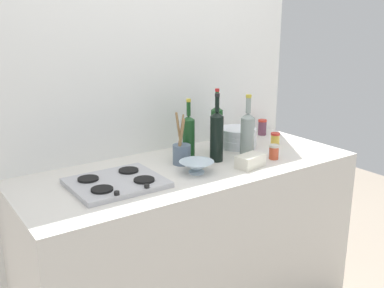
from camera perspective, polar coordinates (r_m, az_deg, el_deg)
counter_block at (r=2.50m, az=0.00°, el=-12.65°), size 1.80×0.70×0.90m
backsplash_panel at (r=2.55m, az=-4.87°, el=6.33°), size 1.90×0.06×2.45m
stovetop_hob at (r=2.09m, az=-9.67°, el=-4.88°), size 0.41×0.35×0.04m
plate_stack at (r=2.66m, az=5.89°, el=0.84°), size 0.22×0.22×0.11m
wine_bottle_leftmost at (r=2.45m, az=7.10°, el=1.30°), size 0.08×0.08×0.35m
wine_bottle_mid_left at (r=2.52m, az=3.17°, el=2.00°), size 0.07×0.07×0.37m
wine_bottle_mid_right at (r=2.37m, az=3.17°, el=1.11°), size 0.07×0.07×0.37m
wine_bottle_rightmost at (r=2.42m, az=-0.44°, el=1.06°), size 0.07×0.07×0.33m
mixing_bowl at (r=2.21m, az=0.58°, el=-2.89°), size 0.18×0.18×0.06m
butter_dish at (r=2.31m, az=7.47°, el=-2.17°), size 0.16×0.11×0.07m
utensil_crock at (r=2.34m, az=-1.34°, el=-1.14°), size 0.09×0.09×0.28m
condiment_jar_front at (r=2.46m, az=10.44°, el=-0.99°), size 0.05×0.05×0.08m
condiment_jar_rear at (r=2.73m, az=10.60°, el=0.63°), size 0.06×0.06×0.08m
condiment_jar_spare at (r=2.95m, az=8.98°, el=2.14°), size 0.06×0.06×0.10m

